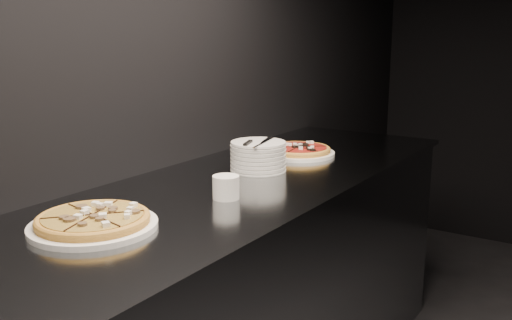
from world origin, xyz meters
The scene contains 7 objects.
wall_left centered at (-2.50, 0.00, 1.40)m, with size 0.02×5.00×2.80m, color black.
counter centered at (-2.13, 0.00, 0.46)m, with size 0.74×2.44×0.92m.
pizza_mushroom centered at (-2.18, -0.61, 0.94)m, with size 0.37×0.37×0.04m.
pizza_tomato centered at (-2.17, 0.53, 0.94)m, with size 0.36×0.36×0.04m.
plate_stack centered at (-2.17, 0.20, 0.98)m, with size 0.21×0.21×0.11m.
cutlery centered at (-2.16, 0.19, 1.03)m, with size 0.07×0.23×0.01m.
ramekin centered at (-2.04, -0.18, 0.96)m, with size 0.09×0.09×0.08m.
Camera 1 is at (-0.99, -1.60, 1.45)m, focal length 40.00 mm.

